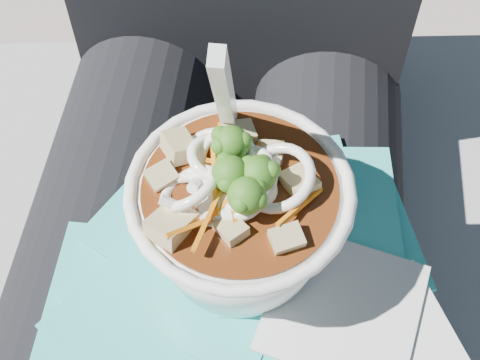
# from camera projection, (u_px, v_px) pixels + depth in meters

# --- Properties ---
(stone_ledge) EXTENTS (1.06, 0.63, 0.48)m
(stone_ledge) POSITION_uv_depth(u_px,v_px,m) (231.00, 285.00, 0.96)
(stone_ledge) COLOR gray
(stone_ledge) RESTS_ON ground
(lap) EXTENTS (0.36, 0.48, 0.16)m
(lap) POSITION_uv_depth(u_px,v_px,m) (209.00, 284.00, 0.61)
(lap) COLOR black
(lap) RESTS_ON stone_ledge
(person_body) EXTENTS (0.34, 0.94, 1.03)m
(person_body) POSITION_uv_depth(u_px,v_px,m) (221.00, 190.00, 0.65)
(person_body) COLOR black
(person_body) RESTS_ON ground
(plastic_bag) EXTENTS (0.30, 0.32, 0.02)m
(plastic_bag) POSITION_uv_depth(u_px,v_px,m) (233.00, 271.00, 0.52)
(plastic_bag) COLOR teal
(plastic_bag) RESTS_ON lap
(napkins) EXTENTS (0.17, 0.19, 0.01)m
(napkins) POSITION_uv_depth(u_px,v_px,m) (364.00, 342.00, 0.48)
(napkins) COLOR silver
(napkins) RESTS_ON plastic_bag
(udon_bowl) EXTENTS (0.19, 0.19, 0.21)m
(udon_bowl) POSITION_uv_depth(u_px,v_px,m) (239.00, 212.00, 0.48)
(udon_bowl) COLOR white
(udon_bowl) RESTS_ON plastic_bag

